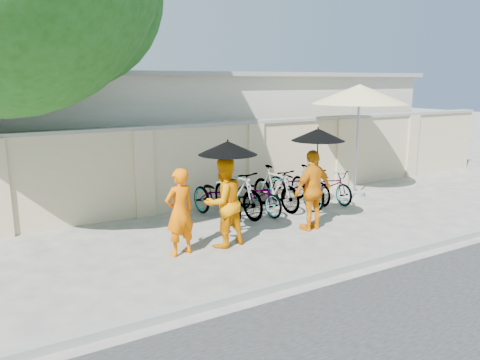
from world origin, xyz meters
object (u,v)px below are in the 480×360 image
monk_left (180,212)px  patio_umbrella (359,95)px  monk_center (224,202)px  monk_right (313,190)px

monk_left → patio_umbrella: 6.43m
monk_left → patio_umbrella: bearing=-174.7°
monk_center → patio_umbrella: (5.00, 1.69, 1.85)m
monk_center → patio_umbrella: size_ratio=0.53×
monk_right → monk_left: bearing=-8.5°
monk_center → monk_right: bearing=169.3°
monk_left → patio_umbrella: (5.90, 1.71, 1.91)m
monk_left → monk_center: 0.90m
monk_right → monk_center: bearing=-9.4°
monk_left → monk_center: (0.90, 0.01, 0.06)m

